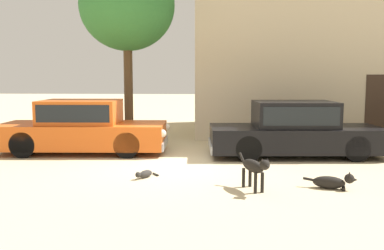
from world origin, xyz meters
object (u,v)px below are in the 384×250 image
(parked_sedan_second, at_px, (295,129))
(stray_dog_spotted, at_px, (333,182))
(stray_cat, at_px, (145,174))
(stray_dog_tan, at_px, (255,167))
(parked_sedan_nearest, at_px, (82,127))
(acacia_tree_left, at_px, (127,6))

(parked_sedan_second, distance_m, stray_dog_spotted, 3.24)
(stray_dog_spotted, height_order, stray_cat, stray_dog_spotted)
(parked_sedan_second, height_order, stray_dog_tan, parked_sedan_second)
(parked_sedan_nearest, relative_size, stray_dog_spotted, 4.94)
(stray_dog_tan, relative_size, acacia_tree_left, 0.17)
(stray_dog_tan, bearing_deg, stray_dog_spotted, 73.64)
(parked_sedan_second, xyz_separation_m, acacia_tree_left, (-4.78, 2.30, 3.51))
(stray_dog_tan, distance_m, acacia_tree_left, 7.65)
(stray_cat, bearing_deg, parked_sedan_second, 161.61)
(parked_sedan_second, bearing_deg, acacia_tree_left, 151.29)
(stray_dog_tan, bearing_deg, parked_sedan_second, 133.75)
(stray_dog_tan, relative_size, stray_cat, 1.81)
(acacia_tree_left, bearing_deg, stray_cat, -74.88)
(parked_sedan_nearest, bearing_deg, stray_dog_spotted, -32.92)
(parked_sedan_nearest, relative_size, parked_sedan_second, 1.01)
(stray_dog_spotted, xyz_separation_m, acacia_tree_left, (-4.87, 5.49, 4.07))
(parked_sedan_second, bearing_deg, stray_dog_spotted, -91.44)
(stray_cat, distance_m, acacia_tree_left, 6.51)
(parked_sedan_second, xyz_separation_m, stray_dog_spotted, (0.09, -3.19, -0.56))
(parked_sedan_second, distance_m, acacia_tree_left, 6.36)
(stray_cat, height_order, acacia_tree_left, acacia_tree_left)
(parked_sedan_nearest, height_order, stray_dog_spotted, parked_sedan_nearest)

